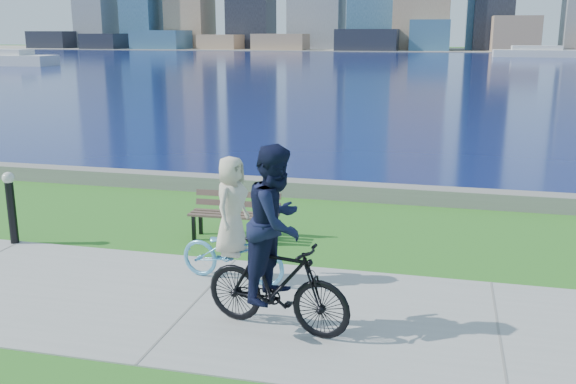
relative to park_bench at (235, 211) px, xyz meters
name	(u,v)px	position (x,y,z in m)	size (l,w,h in m)	color
ground	(195,304)	(0.37, -2.90, -0.51)	(320.00, 320.00, 0.00)	#25681B
concrete_path	(195,303)	(0.37, -2.90, -0.50)	(80.00, 3.50, 0.02)	#969792
seawall	(297,188)	(0.37, 3.30, -0.33)	(90.00, 0.50, 0.35)	slate
bay_water	(422,63)	(0.37, 69.10, -0.50)	(320.00, 131.00, 0.01)	#0C174D
far_shore	(434,50)	(0.37, 127.10, -0.45)	(320.00, 30.00, 0.12)	gray
ferry_far	(536,52)	(15.93, 92.20, 0.18)	(12.23, 3.49, 1.66)	silver
park_bench	(235,211)	(0.00, 0.00, 0.00)	(1.61, 0.59, 0.83)	black
bollard_lamp	(11,203)	(-3.68, -1.25, 0.24)	(0.21, 0.21, 1.30)	black
cyclist_woman	(232,236)	(0.62, -2.00, 0.22)	(0.83, 1.74, 1.89)	#5AACDB
cyclist_man	(277,255)	(1.67, -3.40, 0.50)	(0.95, 2.01, 2.34)	black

